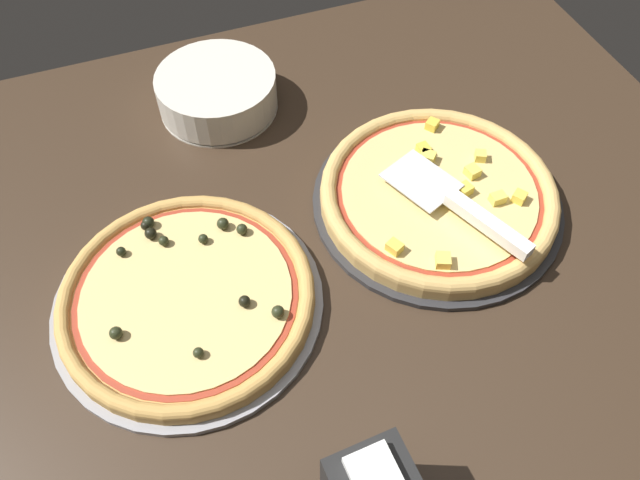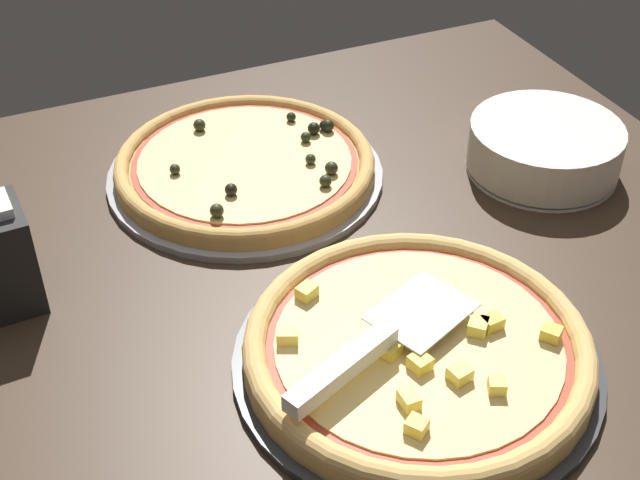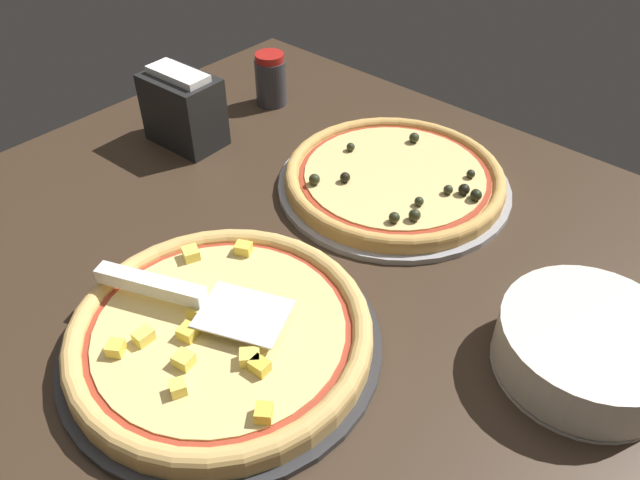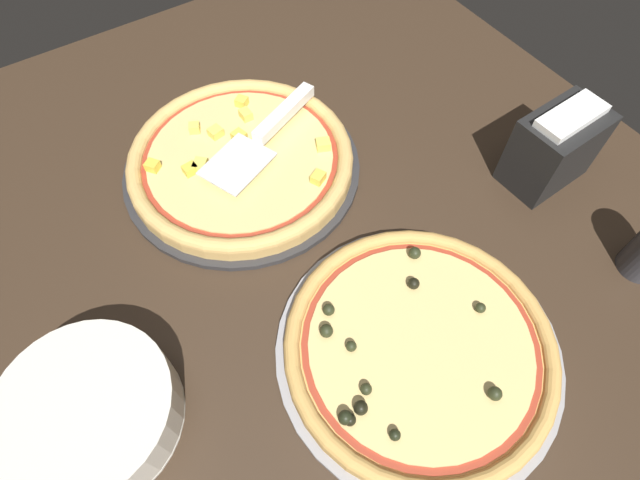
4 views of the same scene
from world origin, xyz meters
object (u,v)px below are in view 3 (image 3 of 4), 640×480
object	(u,v)px
pizza_back	(394,177)
parmesan_shaker	(271,80)
pizza_front	(220,332)
serving_spatula	(172,291)
napkin_holder	(183,109)
plate_stack	(587,348)

from	to	relation	value
pizza_back	parmesan_shaker	world-z (taller)	parmesan_shaker
pizza_front	pizza_back	size ratio (longest dim) A/B	1.04
parmesan_shaker	pizza_front	bearing A→B (deg)	-50.59
serving_spatula	napkin_holder	size ratio (longest dim) A/B	1.82
serving_spatula	parmesan_shaker	xyz separation A→B (cm)	(-33.24, 50.28, -0.61)
pizza_front	napkin_holder	xyz separation A→B (cm)	(-41.54, 28.48, 3.98)
serving_spatula	plate_stack	bearing A→B (deg)	33.43
pizza_back	plate_stack	bearing A→B (deg)	-21.07
plate_stack	napkin_holder	size ratio (longest dim) A/B	1.52
pizza_front	napkin_holder	world-z (taller)	napkin_holder
serving_spatula	pizza_front	bearing A→B (deg)	8.76
plate_stack	napkin_holder	xyz separation A→B (cm)	(-76.26, 1.93, 3.12)
napkin_holder	serving_spatula	bearing A→B (deg)	-40.72
plate_stack	napkin_holder	bearing A→B (deg)	178.55
pizza_back	plate_stack	distance (cm)	41.79
serving_spatula	napkin_holder	distance (cm)	45.36
plate_stack	pizza_front	bearing A→B (deg)	-142.60
plate_stack	parmesan_shaker	distance (cm)	78.49
pizza_back	plate_stack	world-z (taller)	plate_stack
pizza_back	plate_stack	size ratio (longest dim) A/B	1.70
pizza_back	napkin_holder	world-z (taller)	napkin_holder
plate_stack	serving_spatula	bearing A→B (deg)	-146.57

